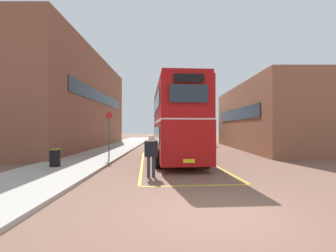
{
  "coord_description": "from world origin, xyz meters",
  "views": [
    {
      "loc": [
        -1.24,
        -6.32,
        2.09
      ],
      "look_at": [
        -1.2,
        11.91,
        2.21
      ],
      "focal_mm": 28.02,
      "sensor_mm": 36.0,
      "label": 1
    }
  ],
  "objects_px": {
    "single_deck_bus": "(194,131)",
    "bus_stop_sign": "(108,130)",
    "pedestrian_boarding": "(151,152)",
    "double_decker_bus": "(175,121)",
    "litter_bin": "(54,158)"
  },
  "relations": [
    {
      "from": "single_deck_bus",
      "to": "bus_stop_sign",
      "type": "height_order",
      "value": "bus_stop_sign"
    },
    {
      "from": "pedestrian_boarding",
      "to": "bus_stop_sign",
      "type": "relative_size",
      "value": 0.6
    },
    {
      "from": "bus_stop_sign",
      "to": "double_decker_bus",
      "type": "bearing_deg",
      "value": -4.77
    },
    {
      "from": "pedestrian_boarding",
      "to": "litter_bin",
      "type": "relative_size",
      "value": 2.02
    },
    {
      "from": "double_decker_bus",
      "to": "single_deck_bus",
      "type": "relative_size",
      "value": 1.24
    },
    {
      "from": "single_deck_bus",
      "to": "bus_stop_sign",
      "type": "bearing_deg",
      "value": -113.01
    },
    {
      "from": "double_decker_bus",
      "to": "litter_bin",
      "type": "height_order",
      "value": "double_decker_bus"
    },
    {
      "from": "pedestrian_boarding",
      "to": "bus_stop_sign",
      "type": "height_order",
      "value": "bus_stop_sign"
    },
    {
      "from": "double_decker_bus",
      "to": "pedestrian_boarding",
      "type": "xyz_separation_m",
      "value": [
        -1.2,
        -5.72,
        -1.47
      ]
    },
    {
      "from": "single_deck_bus",
      "to": "pedestrian_boarding",
      "type": "xyz_separation_m",
      "value": [
        -4.29,
        -23.61,
        -0.59
      ]
    },
    {
      "from": "single_deck_bus",
      "to": "litter_bin",
      "type": "bearing_deg",
      "value": -113.3
    },
    {
      "from": "pedestrian_boarding",
      "to": "bus_stop_sign",
      "type": "bearing_deg",
      "value": 117.41
    },
    {
      "from": "single_deck_bus",
      "to": "litter_bin",
      "type": "distance_m",
      "value": 23.44
    },
    {
      "from": "pedestrian_boarding",
      "to": "litter_bin",
      "type": "bearing_deg",
      "value": 157.14
    },
    {
      "from": "double_decker_bus",
      "to": "pedestrian_boarding",
      "type": "distance_m",
      "value": 6.03
    }
  ]
}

